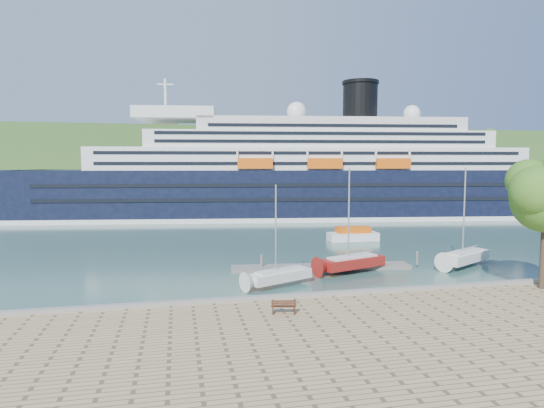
{
  "coord_description": "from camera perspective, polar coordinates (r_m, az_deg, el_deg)",
  "views": [
    {
      "loc": [
        -16.22,
        -33.11,
        11.22
      ],
      "look_at": [
        -3.04,
        30.0,
        5.47
      ],
      "focal_mm": 30.0,
      "sensor_mm": 36.0,
      "label": 1
    }
  ],
  "objects": [
    {
      "name": "ground",
      "position": [
        38.54,
        13.97,
        -11.99
      ],
      "size": [
        400.0,
        400.0,
        0.0
      ],
      "primitive_type": "plane",
      "color": "#2B4D47",
      "rests_on": "ground"
    },
    {
      "name": "far_hillside",
      "position": [
        178.85,
        -6.62,
        5.31
      ],
      "size": [
        400.0,
        50.0,
        24.0
      ],
      "primitive_type": "cube",
      "color": "#2F5622",
      "rests_on": "ground"
    },
    {
      "name": "quay_coping",
      "position": [
        38.05,
        14.15,
        -10.41
      ],
      "size": [
        220.0,
        0.5,
        0.3
      ],
      "primitive_type": "cube",
      "color": "slate",
      "rests_on": "promenade"
    },
    {
      "name": "cruise_ship",
      "position": [
        94.66,
        3.07,
        6.85
      ],
      "size": [
        127.17,
        35.06,
        28.26
      ],
      "primitive_type": null,
      "rotation": [
        0.0,
        0.0,
        -0.13
      ],
      "color": "black",
      "rests_on": "ground"
    },
    {
      "name": "park_bench",
      "position": [
        31.74,
        1.47,
        -12.62
      ],
      "size": [
        1.86,
        1.05,
        1.13
      ],
      "primitive_type": null,
      "rotation": [
        0.0,
        0.0,
        -0.19
      ],
      "color": "#452313",
      "rests_on": "promenade"
    },
    {
      "name": "floating_pontoon",
      "position": [
        49.12,
        6.19,
        -7.89
      ],
      "size": [
        19.26,
        4.29,
        0.42
      ],
      "primitive_type": null,
      "rotation": [
        0.0,
        0.0,
        -0.1
      ],
      "color": "gray",
      "rests_on": "ground"
    },
    {
      "name": "sailboat_white_near",
      "position": [
        41.6,
        1.0,
        -4.27
      ],
      "size": [
        7.06,
        4.62,
        8.9
      ],
      "primitive_type": null,
      "rotation": [
        0.0,
        0.0,
        0.43
      ],
      "color": "silver",
      "rests_on": "ground"
    },
    {
      "name": "sailboat_red",
      "position": [
        47.28,
        10.11,
        -2.37
      ],
      "size": [
        8.26,
        4.61,
        10.29
      ],
      "primitive_type": null,
      "rotation": [
        0.0,
        0.0,
        0.32
      ],
      "color": "maroon",
      "rests_on": "ground"
    },
    {
      "name": "sailboat_white_far",
      "position": [
        53.64,
        23.2,
        -1.82
      ],
      "size": [
        8.06,
        5.75,
        10.29
      ],
      "primitive_type": null,
      "rotation": [
        0.0,
        0.0,
        0.5
      ],
      "color": "silver",
      "rests_on": "ground"
    },
    {
      "name": "tender_launch",
      "position": [
        67.49,
        10.12,
        -3.67
      ],
      "size": [
        7.45,
        2.63,
        2.05
      ],
      "primitive_type": null,
      "rotation": [
        0.0,
        0.0,
        -0.01
      ],
      "color": "#E5570D",
      "rests_on": "ground"
    }
  ]
}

